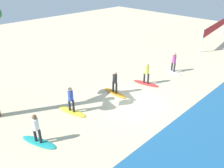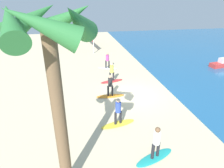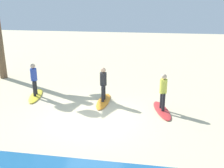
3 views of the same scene
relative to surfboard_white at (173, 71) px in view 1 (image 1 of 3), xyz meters
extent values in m
plane|color=beige|center=(6.35, 0.95, -0.04)|extent=(60.00, 60.00, 0.00)
ellipsoid|color=white|center=(0.00, 0.00, 0.00)|extent=(1.21, 2.17, 0.09)
cylinder|color=#232328|center=(0.05, 0.15, 0.43)|extent=(0.14, 0.14, 0.78)
cylinder|color=#232328|center=(-0.05, -0.15, 0.43)|extent=(0.14, 0.14, 0.78)
cylinder|color=#B74293|center=(0.00, 0.00, 1.14)|extent=(0.32, 0.32, 0.62)
sphere|color=tan|center=(0.00, 0.00, 1.56)|extent=(0.24, 0.24, 0.24)
ellipsoid|color=red|center=(3.46, -0.20, 0.00)|extent=(1.05, 2.17, 0.09)
cylinder|color=#232328|center=(3.42, -0.05, 0.43)|extent=(0.14, 0.14, 0.78)
cylinder|color=#232328|center=(3.50, -0.36, 0.43)|extent=(0.14, 0.14, 0.78)
cylinder|color=#E0E04C|center=(3.46, -0.20, 1.14)|extent=(0.32, 0.32, 0.62)
sphere|color=beige|center=(3.46, -0.20, 1.56)|extent=(0.24, 0.24, 0.24)
ellipsoid|color=orange|center=(6.23, -0.83, 0.00)|extent=(0.59, 2.11, 0.09)
cylinder|color=#232328|center=(6.24, -0.67, 0.43)|extent=(0.14, 0.14, 0.78)
cylinder|color=#232328|center=(6.23, -0.99, 0.43)|extent=(0.14, 0.14, 0.78)
cylinder|color=#262628|center=(6.23, -0.83, 1.14)|extent=(0.32, 0.32, 0.62)
sphere|color=tan|center=(6.23, -0.83, 1.56)|extent=(0.24, 0.24, 0.24)
ellipsoid|color=yellow|center=(9.82, -1.03, 0.00)|extent=(1.01, 2.17, 0.09)
cylinder|color=#232328|center=(9.78, -0.87, 0.43)|extent=(0.14, 0.14, 0.78)
cylinder|color=#232328|center=(9.86, -1.18, 0.43)|extent=(0.14, 0.14, 0.78)
cylinder|color=#334CAD|center=(9.82, -1.03, 1.14)|extent=(0.32, 0.32, 0.62)
sphere|color=beige|center=(9.82, -1.03, 1.56)|extent=(0.24, 0.24, 0.24)
ellipsoid|color=teal|center=(12.70, 0.08, 0.00)|extent=(1.26, 2.16, 0.09)
cylinder|color=#232328|center=(12.64, 0.23, 0.43)|extent=(0.14, 0.14, 0.78)
cylinder|color=#232328|center=(12.75, -0.07, 0.43)|extent=(0.14, 0.14, 0.78)
cylinder|color=white|center=(12.70, 0.08, 1.14)|extent=(0.32, 0.32, 0.62)
sphere|color=brown|center=(12.70, 0.08, 1.56)|extent=(0.24, 0.24, 0.24)
cylinder|color=silver|center=(-6.54, -0.76, 1.21)|extent=(0.10, 0.10, 2.50)
cube|color=red|center=(-10.99, -1.38, 1.85)|extent=(8.92, 1.26, 0.90)
camera|label=1|loc=(16.45, 9.22, 7.99)|focal=36.89mm
camera|label=2|loc=(19.07, -3.14, 6.77)|focal=31.26mm
camera|label=3|loc=(3.97, 10.52, 4.68)|focal=41.18mm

